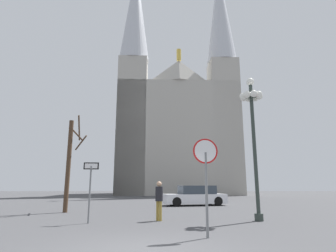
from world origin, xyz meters
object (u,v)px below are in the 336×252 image
(pedestrian_walking, at_px, (159,197))
(bare_tree, at_px, (70,162))
(parked_car_near_white, at_px, (195,196))
(stop_sign, at_px, (206,167))
(one_way_arrow_sign, at_px, (91,184))
(cathedral, at_px, (177,122))
(street_lamp, at_px, (253,120))

(pedestrian_walking, bearing_deg, bare_tree, 145.38)
(parked_car_near_white, bearing_deg, bare_tree, -145.05)
(bare_tree, height_order, pedestrian_walking, bare_tree)
(stop_sign, bearing_deg, one_way_arrow_sign, 144.32)
(one_way_arrow_sign, distance_m, parked_car_near_white, 10.95)
(cathedral, bearing_deg, one_way_arrow_sign, -98.04)
(one_way_arrow_sign, distance_m, bare_tree, 5.14)
(bare_tree, bearing_deg, one_way_arrow_sign, -60.68)
(stop_sign, relative_size, street_lamp, 0.45)
(parked_car_near_white, bearing_deg, street_lamp, -78.41)
(one_way_arrow_sign, bearing_deg, cathedral, 81.96)
(street_lamp, bearing_deg, stop_sign, -125.35)
(stop_sign, height_order, one_way_arrow_sign, stop_sign)
(pedestrian_walking, bearing_deg, cathedral, 86.66)
(bare_tree, relative_size, pedestrian_walking, 3.32)
(stop_sign, distance_m, parked_car_near_white, 12.81)
(bare_tree, bearing_deg, stop_sign, -47.85)
(cathedral, height_order, pedestrian_walking, cathedral)
(bare_tree, distance_m, pedestrian_walking, 6.57)
(cathedral, distance_m, stop_sign, 37.02)
(stop_sign, bearing_deg, parked_car_near_white, 86.19)
(parked_car_near_white, relative_size, pedestrian_walking, 2.97)
(street_lamp, bearing_deg, parked_car_near_white, 101.59)
(pedestrian_walking, bearing_deg, stop_sign, -68.45)
(bare_tree, bearing_deg, street_lamp, -21.22)
(stop_sign, relative_size, pedestrian_walking, 1.76)
(one_way_arrow_sign, bearing_deg, bare_tree, 119.32)
(one_way_arrow_sign, distance_m, pedestrian_walking, 2.91)
(street_lamp, relative_size, bare_tree, 1.17)
(stop_sign, height_order, bare_tree, bare_tree)
(cathedral, bearing_deg, parked_car_near_white, -88.77)
(one_way_arrow_sign, bearing_deg, street_lamp, 5.81)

